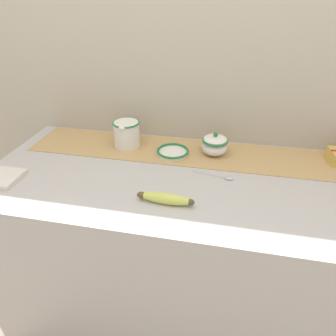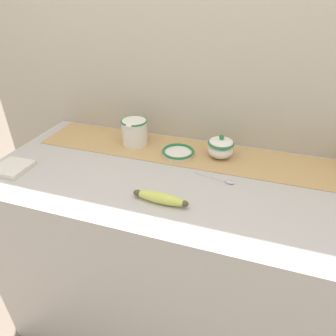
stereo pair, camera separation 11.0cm
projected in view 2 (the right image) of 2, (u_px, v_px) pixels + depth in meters
The scene contains 10 objects.
ground_plane at pixel (177, 320), 1.63m from camera, with size 12.00×12.00×0.00m, color #7A6B5B.
countertop at pixel (178, 261), 1.39m from camera, with size 1.52×0.67×0.93m, color #B7B2AD.
back_wall at pixel (205, 82), 1.30m from camera, with size 2.32×0.04×2.40m, color #B7AD99.
table_runner at pixel (193, 153), 1.31m from camera, with size 1.40×0.26×0.00m, color tan.
cream_pitcher at pixel (135, 131), 1.35m from camera, with size 0.12×0.14×0.12m.
sugar_bowl at pixel (221, 147), 1.25m from camera, with size 0.11×0.11×0.10m.
small_dish at pixel (178, 152), 1.29m from camera, with size 0.14×0.14×0.02m.
banana at pixel (160, 198), 1.00m from camera, with size 0.20×0.04×0.04m.
spoon at pixel (227, 181), 1.11m from camera, with size 0.16×0.04×0.01m.
napkin_stack at pixel (13, 168), 1.18m from camera, with size 0.13×0.13×0.02m, color silver.
Camera 2 is at (0.26, -0.93, 1.56)m, focal length 32.00 mm.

